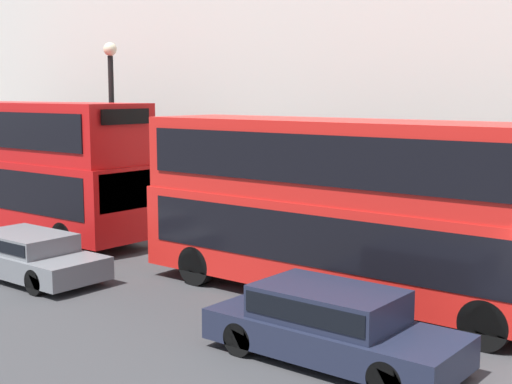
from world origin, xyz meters
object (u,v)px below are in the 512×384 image
bus_leading (348,203)px  bus_second_in_queue (19,162)px  car_dark_sedan (331,323)px  car_hatchback (28,254)px

bus_leading → bus_second_in_queue: size_ratio=0.96×
car_dark_sedan → car_hatchback: (0.00, 9.33, -0.07)m
car_hatchback → bus_leading: bearing=-65.9°
car_hatchback → bus_second_in_queue: bearing=58.0°
bus_second_in_queue → car_dark_sedan: 15.26m
bus_second_in_queue → bus_leading: bearing=-90.0°
car_dark_sedan → bus_second_in_queue: bearing=77.0°
bus_second_in_queue → car_hatchback: (-3.40, -5.43, -1.83)m
bus_leading → car_hatchback: bearing=114.1°
car_dark_sedan → car_hatchback: size_ratio=1.03×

